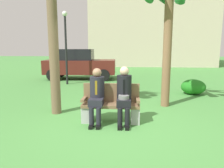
{
  "coord_description": "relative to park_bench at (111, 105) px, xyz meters",
  "views": [
    {
      "loc": [
        0.19,
        -4.5,
        1.74
      ],
      "look_at": [
        -0.2,
        0.7,
        0.85
      ],
      "focal_mm": 33.84,
      "sensor_mm": 36.0,
      "label": 1
    }
  ],
  "objects": [
    {
      "name": "ground_plane",
      "position": [
        0.2,
        -0.35,
        -0.4
      ],
      "size": [
        80.0,
        80.0,
        0.0
      ],
      "primitive_type": "plane",
      "color": "#4A8E41"
    },
    {
      "name": "park_bench",
      "position": [
        0.0,
        0.0,
        0.0
      ],
      "size": [
        1.35,
        0.44,
        0.9
      ],
      "color": "brown",
      "rests_on": "ground"
    },
    {
      "name": "street_lamp",
      "position": [
        -2.54,
        5.11,
        1.72
      ],
      "size": [
        0.24,
        0.24,
        3.43
      ],
      "color": "black",
      "rests_on": "ground"
    },
    {
      "name": "seated_man_right",
      "position": [
        0.31,
        -0.12,
        0.34
      ],
      "size": [
        0.34,
        0.72,
        1.32
      ],
      "color": "black",
      "rests_on": "ground"
    },
    {
      "name": "shrub_near_bench",
      "position": [
        2.89,
        3.24,
        -0.11
      ],
      "size": [
        0.91,
        0.83,
        0.57
      ],
      "primitive_type": "ellipsoid",
      "color": "#227A1F",
      "rests_on": "ground"
    },
    {
      "name": "building_backdrop",
      "position": [
        2.63,
        18.47,
        3.99
      ],
      "size": [
        12.35,
        8.13,
        8.73
      ],
      "color": "beige",
      "rests_on": "ground"
    },
    {
      "name": "parked_car_near",
      "position": [
        -2.3,
        6.85,
        0.44
      ],
      "size": [
        3.96,
        1.83,
        1.68
      ],
      "color": "#591E19",
      "rests_on": "ground"
    },
    {
      "name": "seated_man_left",
      "position": [
        -0.32,
        -0.12,
        0.32
      ],
      "size": [
        0.34,
        0.72,
        1.28
      ],
      "color": "#23232D",
      "rests_on": "ground"
    }
  ]
}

